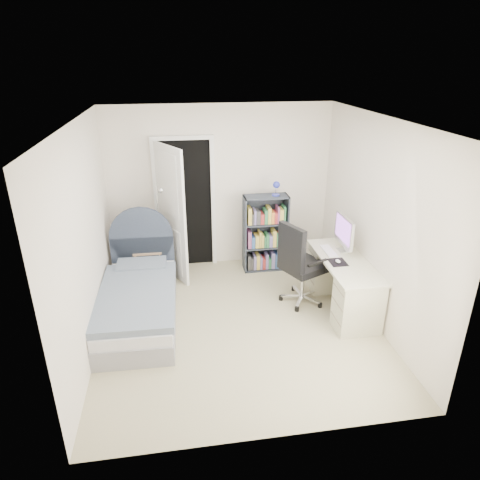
{
  "coord_description": "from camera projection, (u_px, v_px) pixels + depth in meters",
  "views": [
    {
      "loc": [
        -0.69,
        -4.5,
        3.12
      ],
      "look_at": [
        0.05,
        0.18,
        1.07
      ],
      "focal_mm": 32.0,
      "sensor_mm": 36.0,
      "label": 1
    }
  ],
  "objects": [
    {
      "name": "nightstand",
      "position": [
        148.0,
        255.0,
        6.35
      ],
      "size": [
        0.41,
        0.41,
        0.6
      ],
      "color": "tan",
      "rests_on": "ground"
    },
    {
      "name": "desk",
      "position": [
        342.0,
        281.0,
        5.62
      ],
      "size": [
        0.58,
        1.44,
        1.18
      ],
      "color": "beige",
      "rests_on": "ground"
    },
    {
      "name": "door",
      "position": [
        176.0,
        209.0,
        6.31
      ],
      "size": [
        0.92,
        0.75,
        2.06
      ],
      "color": "black",
      "rests_on": "ground"
    },
    {
      "name": "floor_lamp",
      "position": [
        162.0,
        243.0,
        6.27
      ],
      "size": [
        0.21,
        0.21,
        1.44
      ],
      "color": "silver",
      "rests_on": "ground"
    },
    {
      "name": "room_shell",
      "position": [
        238.0,
        232.0,
        4.92
      ],
      "size": [
        3.5,
        3.7,
        2.6
      ],
      "color": "tan",
      "rests_on": "ground"
    },
    {
      "name": "bookcase",
      "position": [
        265.0,
        236.0,
        6.6
      ],
      "size": [
        0.67,
        0.29,
        1.43
      ],
      "color": "#323844",
      "rests_on": "ground"
    },
    {
      "name": "office_chair",
      "position": [
        299.0,
        261.0,
        5.62
      ],
      "size": [
        0.68,
        0.68,
        1.16
      ],
      "color": "silver",
      "rests_on": "ground"
    },
    {
      "name": "bed",
      "position": [
        139.0,
        298.0,
        5.45
      ],
      "size": [
        0.97,
        1.97,
        1.2
      ],
      "color": "gray",
      "rests_on": "ground"
    }
  ]
}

